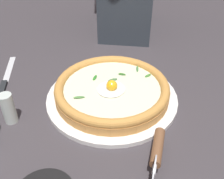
{
  "coord_description": "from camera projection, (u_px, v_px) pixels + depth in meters",
  "views": [
    {
      "loc": [
        -0.49,
        -0.23,
        0.45
      ],
      "look_at": [
        0.02,
        -0.01,
        0.03
      ],
      "focal_mm": 42.14,
      "sensor_mm": 36.0,
      "label": 1
    }
  ],
  "objects": [
    {
      "name": "table_knife",
      "position": [
        5.0,
        83.0,
        0.77
      ],
      "size": [
        0.21,
        0.14,
        0.01
      ],
      "color": "silver",
      "rests_on": "ground"
    },
    {
      "name": "pizza_plate",
      "position": [
        112.0,
        97.0,
        0.71
      ],
      "size": [
        0.35,
        0.35,
        0.01
      ],
      "primitive_type": "cylinder",
      "color": "white",
      "rests_on": "ground"
    },
    {
      "name": "pepper_shaker",
      "position": [
        8.0,
        108.0,
        0.62
      ],
      "size": [
        0.03,
        0.03,
        0.08
      ],
      "primitive_type": "cylinder",
      "color": "silver",
      "rests_on": "ground"
    },
    {
      "name": "ground_plane",
      "position": [
        106.0,
        106.0,
        0.71
      ],
      "size": [
        2.4,
        2.4,
        0.03
      ],
      "primitive_type": "cube",
      "color": "#3D383C",
      "rests_on": "ground"
    },
    {
      "name": "pizza",
      "position": [
        112.0,
        89.0,
        0.7
      ],
      "size": [
        0.3,
        0.3,
        0.06
      ],
      "color": "#D18F47",
      "rests_on": "pizza_plate"
    },
    {
      "name": "pizza_cutter",
      "position": [
        157.0,
        154.0,
        0.52
      ],
      "size": [
        0.15,
        0.04,
        0.07
      ],
      "color": "silver",
      "rests_on": "ground"
    }
  ]
}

